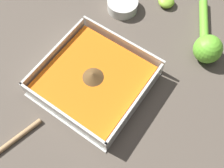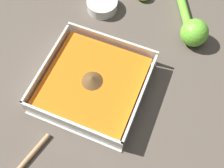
# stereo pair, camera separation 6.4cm
# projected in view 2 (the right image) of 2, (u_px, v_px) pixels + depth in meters

# --- Properties ---
(ground_plane) EXTENTS (4.00, 4.00, 0.00)m
(ground_plane) POSITION_uv_depth(u_px,v_px,m) (99.00, 90.00, 0.67)
(ground_plane) COLOR brown
(square_dish) EXTENTS (0.25, 0.25, 0.06)m
(square_dish) POSITION_uv_depth(u_px,v_px,m) (94.00, 83.00, 0.65)
(square_dish) COLOR silver
(square_dish) RESTS_ON ground_plane
(spice_bowl) EXTENTS (0.09, 0.09, 0.03)m
(spice_bowl) POSITION_uv_depth(u_px,v_px,m) (102.00, 5.00, 0.78)
(spice_bowl) COLOR silver
(spice_bowl) RESTS_ON ground_plane
(lemon_squeezer) EXTENTS (0.14, 0.21, 0.07)m
(lemon_squeezer) POSITION_uv_depth(u_px,v_px,m) (192.00, 28.00, 0.71)
(lemon_squeezer) COLOR #6BC633
(lemon_squeezer) RESTS_ON ground_plane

